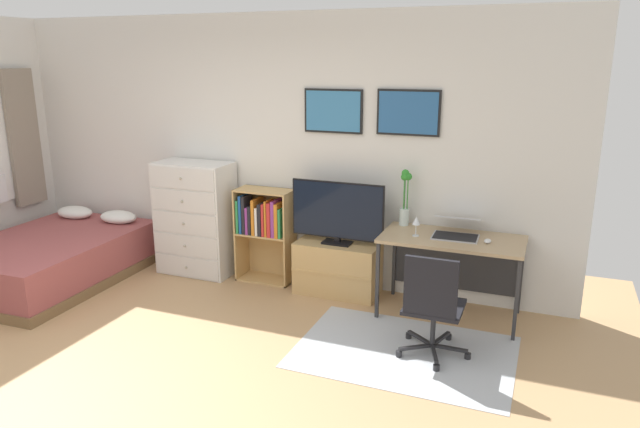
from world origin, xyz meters
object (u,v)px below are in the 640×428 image
(tv_stand, at_px, (338,268))
(bookshelf, at_px, (264,225))
(television, at_px, (337,213))
(wine_glass, at_px, (416,221))
(bed, at_px, (52,258))
(office_chair, at_px, (432,304))
(bamboo_vase, at_px, (405,199))
(dresser, at_px, (196,218))
(laptop, at_px, (457,228))
(desk, at_px, (453,249))
(computer_mouse, at_px, (488,241))

(tv_stand, bearing_deg, bookshelf, 176.87)
(television, relative_size, wine_glass, 5.15)
(bed, height_order, bookshelf, bookshelf)
(tv_stand, relative_size, office_chair, 0.95)
(office_chair, relative_size, bamboo_vase, 1.62)
(dresser, height_order, wine_glass, dresser)
(office_chair, bearing_deg, television, 139.99)
(dresser, height_order, laptop, dresser)
(dresser, height_order, office_chair, dresser)
(bookshelf, distance_m, office_chair, 2.19)
(tv_stand, distance_m, desk, 1.17)
(dresser, relative_size, office_chair, 1.41)
(bed, bearing_deg, wine_glass, 7.15)
(television, relative_size, computer_mouse, 8.92)
(bed, height_order, desk, desk)
(computer_mouse, distance_m, bamboo_vase, 0.87)
(bed, xyz_separation_m, computer_mouse, (4.31, 0.63, 0.52))
(desk, xyz_separation_m, office_chair, (0.00, -0.92, -0.15))
(dresser, relative_size, wine_glass, 6.72)
(dresser, xyz_separation_m, wine_glass, (2.42, -0.18, 0.27))
(television, relative_size, office_chair, 1.08)
(bed, height_order, bamboo_vase, bamboo_vase)
(office_chair, distance_m, wine_glass, 0.93)
(office_chair, height_order, wine_glass, wine_glass)
(bamboo_vase, distance_m, wine_glass, 0.37)
(laptop, bearing_deg, television, 177.70)
(tv_stand, xyz_separation_m, bamboo_vase, (0.62, 0.11, 0.74))
(laptop, height_order, bamboo_vase, bamboo_vase)
(desk, relative_size, wine_glass, 6.87)
(bookshelf, xyz_separation_m, laptop, (1.96, -0.08, 0.21))
(bed, bearing_deg, bamboo_vase, 12.27)
(laptop, height_order, computer_mouse, laptop)
(tv_stand, distance_m, computer_mouse, 1.51)
(bed, bearing_deg, tv_stand, 13.18)
(bamboo_vase, bearing_deg, bookshelf, -177.48)
(laptop, distance_m, wine_glass, 0.37)
(television, relative_size, bamboo_vase, 1.74)
(desk, relative_size, office_chair, 1.44)
(desk, bearing_deg, computer_mouse, -21.47)
(computer_mouse, bearing_deg, desk, 158.53)
(bamboo_vase, bearing_deg, bed, -165.76)
(bamboo_vase, bearing_deg, office_chair, -65.05)
(television, bearing_deg, tv_stand, 90.00)
(desk, height_order, office_chair, office_chair)
(bookshelf, bearing_deg, bed, -158.18)
(computer_mouse, xyz_separation_m, bamboo_vase, (-0.79, 0.27, 0.24))
(television, distance_m, bamboo_vase, 0.66)
(computer_mouse, bearing_deg, bamboo_vase, 161.49)
(laptop, xyz_separation_m, wine_glass, (-0.33, -0.16, 0.07))
(desk, height_order, laptop, laptop)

